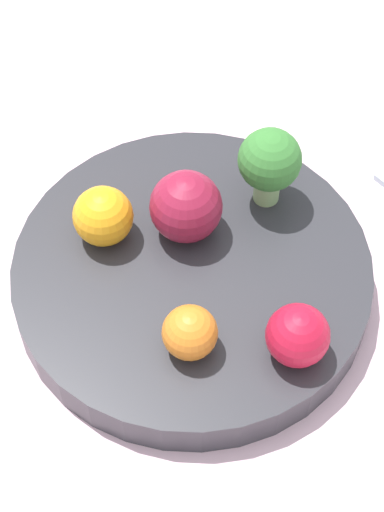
% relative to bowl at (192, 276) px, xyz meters
% --- Properties ---
extents(ground_plane, '(6.00, 6.00, 0.00)m').
position_rel_bowl_xyz_m(ground_plane, '(0.00, 0.00, -0.04)').
color(ground_plane, gray).
extents(table_surface, '(1.20, 1.20, 0.02)m').
position_rel_bowl_xyz_m(table_surface, '(0.00, 0.00, -0.03)').
color(table_surface, silver).
rests_on(table_surface, ground_plane).
extents(bowl, '(0.27, 0.27, 0.03)m').
position_rel_bowl_xyz_m(bowl, '(0.00, 0.00, 0.00)').
color(bowl, '#2D2D33').
rests_on(bowl, table_surface).
extents(broccoli, '(0.05, 0.05, 0.07)m').
position_rel_bowl_xyz_m(broccoli, '(0.09, 0.00, 0.06)').
color(broccoli, '#99C17A').
rests_on(broccoli, bowl).
extents(apple_red, '(0.04, 0.04, 0.04)m').
position_rel_bowl_xyz_m(apple_red, '(-0.01, -0.10, 0.04)').
color(apple_red, '#B7142D').
rests_on(apple_red, bowl).
extents(apple_green, '(0.05, 0.05, 0.05)m').
position_rel_bowl_xyz_m(apple_green, '(0.02, 0.03, 0.04)').
color(apple_green, maroon).
rests_on(apple_green, bowl).
extents(orange_front, '(0.04, 0.04, 0.04)m').
position_rel_bowl_xyz_m(orange_front, '(-0.05, -0.05, 0.04)').
color(orange_front, orange).
rests_on(orange_front, bowl).
extents(orange_back, '(0.05, 0.05, 0.05)m').
position_rel_bowl_xyz_m(orange_back, '(-0.02, 0.07, 0.04)').
color(orange_back, orange).
rests_on(orange_back, bowl).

